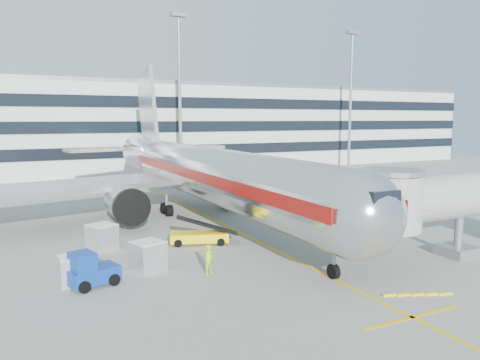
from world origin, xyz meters
name	(u,v)px	position (x,y,z in m)	size (l,w,h in m)	color
ground	(266,246)	(0.00, 0.00, 0.00)	(180.00, 180.00, 0.00)	gray
lead_in_line	(213,220)	(0.00, 10.00, 0.01)	(0.25, 70.00, 0.01)	#E7A90C
stop_bar	(412,317)	(0.00, -14.00, 0.01)	(6.00, 0.25, 0.01)	#E7A90C
main_jet	(206,173)	(0.00, 11.72, 4.23)	(50.95, 48.70, 16.06)	silver
jet_bridge	(477,198)	(12.18, -8.00, 3.87)	(17.80, 4.50, 7.00)	silver
terminal	(110,127)	(0.00, 57.95, 7.80)	(150.00, 24.25, 15.60)	silver
light_mast_centre	(180,83)	(8.00, 42.00, 14.88)	(2.40, 1.20, 25.45)	gray
light_mast_east	(351,89)	(42.00, 42.00, 14.88)	(2.40, 1.20, 25.45)	gray
belt_loader	(199,236)	(-4.23, 2.68, 0.61)	(4.62, 2.94, 2.17)	yellow
baggage_tug	(90,271)	(-12.98, -3.00, 0.88)	(3.02, 2.33, 2.03)	navy
cargo_container_left	(74,270)	(-13.75, -2.16, 0.83)	(1.61, 1.61, 1.65)	silver
cargo_container_right	(102,237)	(-11.03, 4.35, 0.93)	(2.28, 2.28, 1.84)	silver
cargo_container_front	(148,256)	(-9.36, -1.77, 0.94)	(2.20, 2.20, 1.86)	silver
ramp_worker	(209,260)	(-6.23, -4.06, 0.92)	(0.67, 0.44, 1.84)	#91D916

